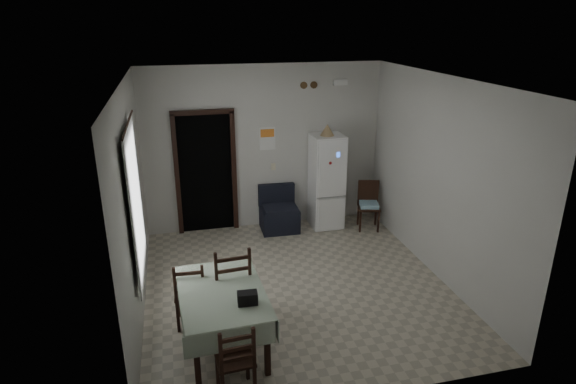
# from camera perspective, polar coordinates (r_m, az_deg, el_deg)

# --- Properties ---
(ground) EXTENTS (4.50, 4.50, 0.00)m
(ground) POSITION_cam_1_polar(r_m,az_deg,el_deg) (7.04, 0.98, -10.98)
(ground) COLOR #B0A790
(ground) RESTS_ON ground
(ceiling) EXTENTS (4.20, 4.50, 0.02)m
(ceiling) POSITION_cam_1_polar(r_m,az_deg,el_deg) (6.07, 1.14, 13.16)
(ceiling) COLOR white
(ceiling) RESTS_ON ground
(wall_back) EXTENTS (4.20, 0.02, 2.90)m
(wall_back) POSITION_cam_1_polar(r_m,az_deg,el_deg) (8.50, -2.80, 5.23)
(wall_back) COLOR beige
(wall_back) RESTS_ON ground
(wall_front) EXTENTS (4.20, 0.02, 2.90)m
(wall_front) POSITION_cam_1_polar(r_m,az_deg,el_deg) (4.46, 8.48, -9.47)
(wall_front) COLOR beige
(wall_front) RESTS_ON ground
(wall_left) EXTENTS (0.02, 4.50, 2.90)m
(wall_left) POSITION_cam_1_polar(r_m,az_deg,el_deg) (6.25, -17.93, -1.39)
(wall_left) COLOR beige
(wall_left) RESTS_ON ground
(wall_right) EXTENTS (0.02, 4.50, 2.90)m
(wall_right) POSITION_cam_1_polar(r_m,az_deg,el_deg) (7.21, 17.44, 1.52)
(wall_right) COLOR beige
(wall_right) RESTS_ON ground
(doorway) EXTENTS (1.06, 0.52, 2.22)m
(doorway) POSITION_cam_1_polar(r_m,az_deg,el_deg) (8.68, -9.83, 2.58)
(doorway) COLOR black
(doorway) RESTS_ON ground
(window_recess) EXTENTS (0.10, 1.20, 1.60)m
(window_recess) POSITION_cam_1_polar(r_m,az_deg,el_deg) (6.03, -18.61, -1.22)
(window_recess) COLOR silver
(window_recess) RESTS_ON ground
(curtain) EXTENTS (0.02, 1.45, 1.85)m
(curtain) POSITION_cam_1_polar(r_m,az_deg,el_deg) (6.02, -17.57, -1.14)
(curtain) COLOR silver
(curtain) RESTS_ON ground
(curtain_rod) EXTENTS (0.02, 1.60, 0.02)m
(curtain_rod) POSITION_cam_1_polar(r_m,az_deg,el_deg) (5.76, -18.47, 7.72)
(curtain_rod) COLOR black
(curtain_rod) RESTS_ON ground
(calendar) EXTENTS (0.28, 0.02, 0.40)m
(calendar) POSITION_cam_1_polar(r_m,az_deg,el_deg) (8.46, -2.47, 6.34)
(calendar) COLOR white
(calendar) RESTS_ON ground
(calendar_image) EXTENTS (0.24, 0.01, 0.14)m
(calendar_image) POSITION_cam_1_polar(r_m,az_deg,el_deg) (8.43, -2.47, 6.99)
(calendar_image) COLOR orange
(calendar_image) RESTS_ON ground
(light_switch) EXTENTS (0.08, 0.02, 0.12)m
(light_switch) POSITION_cam_1_polar(r_m,az_deg,el_deg) (8.62, -1.76, 3.02)
(light_switch) COLOR beige
(light_switch) RESTS_ON ground
(vent_left) EXTENTS (0.12, 0.03, 0.12)m
(vent_left) POSITION_cam_1_polar(r_m,az_deg,el_deg) (8.44, 1.88, 12.53)
(vent_left) COLOR #523A20
(vent_left) RESTS_ON ground
(vent_right) EXTENTS (0.12, 0.03, 0.12)m
(vent_right) POSITION_cam_1_polar(r_m,az_deg,el_deg) (8.49, 3.08, 12.56)
(vent_right) COLOR #523A20
(vent_right) RESTS_ON ground
(emergency_light) EXTENTS (0.25, 0.07, 0.09)m
(emergency_light) POSITION_cam_1_polar(r_m,az_deg,el_deg) (8.60, 6.21, 12.78)
(emergency_light) COLOR white
(emergency_light) RESTS_ON ground
(fridge) EXTENTS (0.55, 0.55, 1.70)m
(fridge) POSITION_cam_1_polar(r_m,az_deg,el_deg) (8.64, 4.60, 1.26)
(fridge) COLOR white
(fridge) RESTS_ON ground
(tan_cone) EXTENTS (0.25, 0.25, 0.20)m
(tan_cone) POSITION_cam_1_polar(r_m,az_deg,el_deg) (8.35, 4.68, 7.36)
(tan_cone) COLOR tan
(tan_cone) RESTS_ON fridge
(navy_seat) EXTENTS (0.67, 0.65, 0.79)m
(navy_seat) POSITION_cam_1_polar(r_m,az_deg,el_deg) (8.58, -1.04, -2.05)
(navy_seat) COLOR black
(navy_seat) RESTS_ON ground
(corner_chair) EXTENTS (0.46, 0.46, 0.87)m
(corner_chair) POSITION_cam_1_polar(r_m,az_deg,el_deg) (8.73, 9.56, -1.67)
(corner_chair) COLOR black
(corner_chair) RESTS_ON ground
(dining_table) EXTENTS (0.99, 1.46, 0.74)m
(dining_table) POSITION_cam_1_polar(r_m,az_deg,el_deg) (5.76, -7.67, -14.66)
(dining_table) COLOR #A7BA9F
(dining_table) RESTS_ON ground
(black_bag) EXTENTS (0.22, 0.14, 0.14)m
(black_bag) POSITION_cam_1_polar(r_m,az_deg,el_deg) (5.28, -4.83, -12.42)
(black_bag) COLOR black
(black_bag) RESTS_ON dining_table
(dining_chair_far_left) EXTENTS (0.40, 0.40, 0.88)m
(dining_chair_far_left) POSITION_cam_1_polar(r_m,az_deg,el_deg) (6.16, -11.49, -11.54)
(dining_chair_far_left) COLOR black
(dining_chair_far_left) RESTS_ON ground
(dining_chair_far_right) EXTENTS (0.50, 0.50, 1.09)m
(dining_chair_far_right) POSITION_cam_1_polar(r_m,az_deg,el_deg) (6.07, -6.80, -10.66)
(dining_chair_far_right) COLOR black
(dining_chair_far_right) RESTS_ON ground
(dining_chair_near_head) EXTENTS (0.40, 0.40, 0.87)m
(dining_chair_near_head) POSITION_cam_1_polar(r_m,az_deg,el_deg) (5.10, -6.32, -18.95)
(dining_chair_near_head) COLOR black
(dining_chair_near_head) RESTS_ON ground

